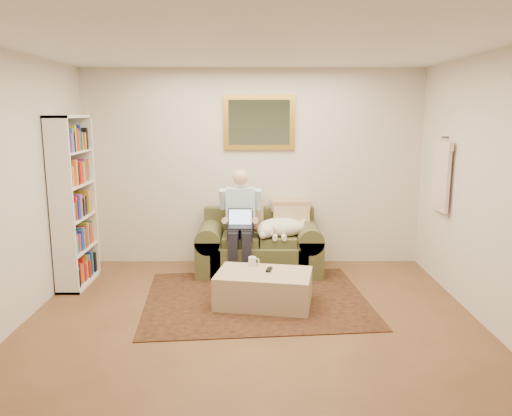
{
  "coord_description": "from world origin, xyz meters",
  "views": [
    {
      "loc": [
        0.04,
        -4.15,
        2.04
      ],
      "look_at": [
        0.04,
        1.47,
        0.95
      ],
      "focal_mm": 35.0,
      "sensor_mm": 36.0,
      "label": 1
    }
  ],
  "objects_px": {
    "sofa": "(259,251)",
    "laptop": "(240,222)",
    "coffee_mug": "(252,261)",
    "bookshelf": "(73,202)",
    "sleeping_dog": "(282,227)",
    "seated_man": "(240,224)",
    "ottoman": "(264,289)"
  },
  "relations": [
    {
      "from": "sofa",
      "to": "bookshelf",
      "type": "height_order",
      "value": "bookshelf"
    },
    {
      "from": "seated_man",
      "to": "coffee_mug",
      "type": "distance_m",
      "value": 0.82
    },
    {
      "from": "seated_man",
      "to": "coffee_mug",
      "type": "bearing_deg",
      "value": -78.75
    },
    {
      "from": "bookshelf",
      "to": "coffee_mug",
      "type": "bearing_deg",
      "value": -11.99
    },
    {
      "from": "sleeping_dog",
      "to": "coffee_mug",
      "type": "relative_size",
      "value": 6.49
    },
    {
      "from": "sofa",
      "to": "bookshelf",
      "type": "bearing_deg",
      "value": -167.95
    },
    {
      "from": "seated_man",
      "to": "laptop",
      "type": "xyz_separation_m",
      "value": [
        0.0,
        -0.06,
        0.03
      ]
    },
    {
      "from": "coffee_mug",
      "to": "bookshelf",
      "type": "xyz_separation_m",
      "value": [
        -2.1,
        0.45,
        0.59
      ]
    },
    {
      "from": "laptop",
      "to": "coffee_mug",
      "type": "relative_size",
      "value": 3.06
    },
    {
      "from": "sofa",
      "to": "laptop",
      "type": "distance_m",
      "value": 0.53
    },
    {
      "from": "ottoman",
      "to": "coffee_mug",
      "type": "relative_size",
      "value": 9.91
    },
    {
      "from": "laptop",
      "to": "coffee_mug",
      "type": "distance_m",
      "value": 0.78
    },
    {
      "from": "sofa",
      "to": "laptop",
      "type": "bearing_deg",
      "value": -138.98
    },
    {
      "from": "coffee_mug",
      "to": "seated_man",
      "type": "bearing_deg",
      "value": 101.25
    },
    {
      "from": "seated_man",
      "to": "bookshelf",
      "type": "distance_m",
      "value": 2.0
    },
    {
      "from": "laptop",
      "to": "sleeping_dog",
      "type": "distance_m",
      "value": 0.54
    },
    {
      "from": "sofa",
      "to": "coffee_mug",
      "type": "xyz_separation_m",
      "value": [
        -0.08,
        -0.91,
        0.14
      ]
    },
    {
      "from": "seated_man",
      "to": "bookshelf",
      "type": "relative_size",
      "value": 0.66
    },
    {
      "from": "ottoman",
      "to": "sofa",
      "type": "bearing_deg",
      "value": 92.07
    },
    {
      "from": "coffee_mug",
      "to": "bookshelf",
      "type": "height_order",
      "value": "bookshelf"
    },
    {
      "from": "sleeping_dog",
      "to": "coffee_mug",
      "type": "height_order",
      "value": "sleeping_dog"
    },
    {
      "from": "coffee_mug",
      "to": "bookshelf",
      "type": "relative_size",
      "value": 0.05
    },
    {
      "from": "seated_man",
      "to": "laptop",
      "type": "relative_size",
      "value": 4.33
    },
    {
      "from": "sleeping_dog",
      "to": "ottoman",
      "type": "distance_m",
      "value": 1.18
    },
    {
      "from": "laptop",
      "to": "sofa",
      "type": "bearing_deg",
      "value": 41.02
    },
    {
      "from": "ottoman",
      "to": "seated_man",
      "type": "bearing_deg",
      "value": 105.44
    },
    {
      "from": "sleeping_dog",
      "to": "coffee_mug",
      "type": "bearing_deg",
      "value": -113.79
    },
    {
      "from": "sleeping_dog",
      "to": "coffee_mug",
      "type": "distance_m",
      "value": 0.93
    },
    {
      "from": "laptop",
      "to": "bookshelf",
      "type": "height_order",
      "value": "bookshelf"
    },
    {
      "from": "ottoman",
      "to": "bookshelf",
      "type": "height_order",
      "value": "bookshelf"
    },
    {
      "from": "bookshelf",
      "to": "sofa",
      "type": "bearing_deg",
      "value": 12.05
    },
    {
      "from": "seated_man",
      "to": "ottoman",
      "type": "height_order",
      "value": "seated_man"
    }
  ]
}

